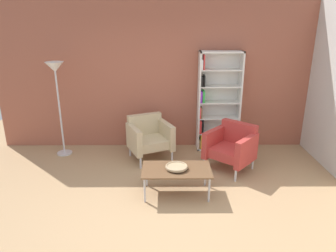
# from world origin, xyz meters

# --- Properties ---
(ground_plane) EXTENTS (8.32, 8.32, 0.00)m
(ground_plane) POSITION_xyz_m (0.00, 0.00, 0.00)
(ground_plane) COLOR tan
(brick_back_panel) EXTENTS (6.40, 0.12, 2.90)m
(brick_back_panel) POSITION_xyz_m (0.00, 2.46, 1.45)
(brick_back_panel) COLOR #9E5642
(brick_back_panel) RESTS_ON ground_plane
(bookshelf_tall) EXTENTS (0.80, 0.30, 1.90)m
(bookshelf_tall) POSITION_xyz_m (1.01, 2.25, 0.93)
(bookshelf_tall) COLOR silver
(bookshelf_tall) RESTS_ON ground_plane
(coffee_table_low) EXTENTS (1.00, 0.56, 0.40)m
(coffee_table_low) POSITION_xyz_m (0.20, 0.54, 0.37)
(coffee_table_low) COLOR brown
(coffee_table_low) RESTS_ON ground_plane
(decorative_bowl) EXTENTS (0.32, 0.32, 0.05)m
(decorative_bowl) POSITION_xyz_m (0.20, 0.54, 0.43)
(decorative_bowl) COLOR tan
(decorative_bowl) RESTS_ON coffee_table_low
(armchair_corner_red) EXTENTS (0.91, 0.88, 0.78)m
(armchair_corner_red) POSITION_xyz_m (-0.26, 1.80, 0.41)
(armchair_corner_red) COLOR #C6B289
(armchair_corner_red) RESTS_ON ground_plane
(armchair_by_bookshelf) EXTENTS (0.95, 0.94, 0.78)m
(armchair_by_bookshelf) POSITION_xyz_m (1.16, 1.35, 0.41)
(armchair_by_bookshelf) COLOR #B73833
(armchair_by_bookshelf) RESTS_ON ground_plane
(floor_lamp_torchiere) EXTENTS (0.32, 0.32, 1.74)m
(floor_lamp_torchiere) POSITION_xyz_m (-1.89, 1.99, 1.45)
(floor_lamp_torchiere) COLOR silver
(floor_lamp_torchiere) RESTS_ON ground_plane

